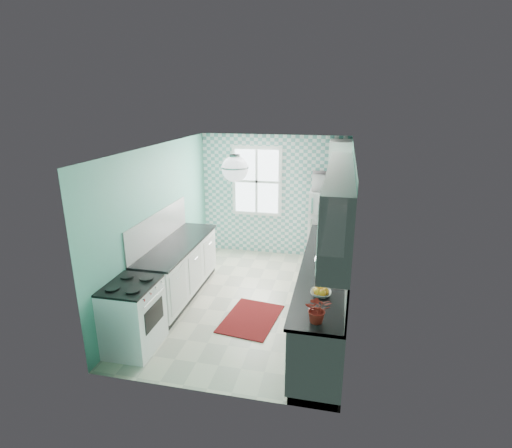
% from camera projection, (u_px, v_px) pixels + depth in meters
% --- Properties ---
extents(floor, '(3.00, 4.40, 0.02)m').
position_uv_depth(floor, '(250.00, 301.00, 6.59)').
color(floor, beige).
rests_on(floor, ground).
extents(ceiling, '(3.00, 4.40, 0.02)m').
position_uv_depth(ceiling, '(249.00, 147.00, 5.82)').
color(ceiling, white).
rests_on(ceiling, wall_back).
extents(wall_back, '(3.00, 0.02, 2.50)m').
position_uv_depth(wall_back, '(274.00, 196.00, 8.26)').
color(wall_back, '#58AC95').
rests_on(wall_back, floor).
extents(wall_front, '(3.00, 0.02, 2.50)m').
position_uv_depth(wall_front, '(201.00, 294.00, 4.15)').
color(wall_front, '#58AC95').
rests_on(wall_front, floor).
extents(wall_left, '(0.02, 4.40, 2.50)m').
position_uv_depth(wall_left, '(160.00, 222.00, 6.51)').
color(wall_left, '#58AC95').
rests_on(wall_left, floor).
extents(wall_right, '(0.02, 4.40, 2.50)m').
position_uv_depth(wall_right, '(349.00, 235.00, 5.90)').
color(wall_right, '#58AC95').
rests_on(wall_right, floor).
extents(accent_wall, '(3.00, 0.01, 2.50)m').
position_uv_depth(accent_wall, '(274.00, 196.00, 8.24)').
color(accent_wall, '#60A29E').
rests_on(accent_wall, wall_back).
extents(window, '(1.04, 0.05, 1.44)m').
position_uv_depth(window, '(257.00, 181.00, 8.20)').
color(window, white).
rests_on(window, wall_back).
extents(backsplash_right, '(0.02, 3.60, 0.51)m').
position_uv_depth(backsplash_right, '(347.00, 248.00, 5.55)').
color(backsplash_right, white).
rests_on(backsplash_right, wall_right).
extents(backsplash_left, '(0.02, 2.15, 0.51)m').
position_uv_depth(backsplash_left, '(159.00, 227.00, 6.45)').
color(backsplash_left, white).
rests_on(backsplash_left, wall_left).
extents(upper_cabinets_right, '(0.33, 3.20, 0.90)m').
position_uv_depth(upper_cabinets_right, '(339.00, 202.00, 5.18)').
color(upper_cabinets_right, white).
rests_on(upper_cabinets_right, wall_right).
extents(upper_cabinet_fridge, '(0.40, 0.74, 0.40)m').
position_uv_depth(upper_cabinet_fridge, '(341.00, 151.00, 7.34)').
color(upper_cabinet_fridge, white).
rests_on(upper_cabinet_fridge, wall_right).
extents(ceiling_light, '(0.34, 0.34, 0.35)m').
position_uv_depth(ceiling_light, '(235.00, 169.00, 5.14)').
color(ceiling_light, silver).
rests_on(ceiling_light, ceiling).
extents(base_cabinets_right, '(0.60, 3.60, 0.90)m').
position_uv_depth(base_cabinets_right, '(323.00, 294.00, 5.83)').
color(base_cabinets_right, white).
rests_on(base_cabinets_right, floor).
extents(countertop_right, '(0.63, 3.60, 0.04)m').
position_uv_depth(countertop_right, '(324.00, 265.00, 5.69)').
color(countertop_right, black).
rests_on(countertop_right, base_cabinets_right).
extents(base_cabinets_left, '(0.60, 2.15, 0.90)m').
position_uv_depth(base_cabinets_left, '(178.00, 271.00, 6.62)').
color(base_cabinets_left, white).
rests_on(base_cabinets_left, floor).
extents(countertop_left, '(0.63, 2.15, 0.04)m').
position_uv_depth(countertop_left, '(178.00, 244.00, 6.48)').
color(countertop_left, black).
rests_on(countertop_left, base_cabinets_left).
extents(fridge, '(0.66, 0.66, 1.52)m').
position_uv_depth(fridge, '(326.00, 228.00, 7.80)').
color(fridge, white).
rests_on(fridge, floor).
extents(stove, '(0.61, 0.76, 0.91)m').
position_uv_depth(stove, '(133.00, 315.00, 5.22)').
color(stove, white).
rests_on(stove, floor).
extents(sink, '(0.51, 0.43, 0.53)m').
position_uv_depth(sink, '(328.00, 245.00, 6.43)').
color(sink, silver).
rests_on(sink, countertop_right).
extents(rug, '(0.88, 1.15, 0.02)m').
position_uv_depth(rug, '(251.00, 318.00, 6.03)').
color(rug, '#741302').
rests_on(rug, floor).
extents(dish_towel, '(0.04, 0.22, 0.33)m').
position_uv_depth(dish_towel, '(306.00, 272.00, 6.50)').
color(dish_towel, '#59AB95').
rests_on(dish_towel, base_cabinets_right).
extents(fruit_bowl, '(0.25, 0.25, 0.06)m').
position_uv_depth(fruit_bowl, '(321.00, 293.00, 4.75)').
color(fruit_bowl, white).
rests_on(fruit_bowl, countertop_right).
extents(potted_plant, '(0.31, 0.28, 0.31)m').
position_uv_depth(potted_plant, '(318.00, 309.00, 4.15)').
color(potted_plant, '#AD1910').
rests_on(potted_plant, countertop_right).
extents(soap_bottle, '(0.10, 0.10, 0.17)m').
position_uv_depth(soap_bottle, '(332.00, 228.00, 6.95)').
color(soap_bottle, '#96AEB2').
rests_on(soap_bottle, countertop_right).
extents(microwave, '(0.63, 0.45, 0.33)m').
position_uv_depth(microwave, '(328.00, 182.00, 7.52)').
color(microwave, white).
rests_on(microwave, fridge).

